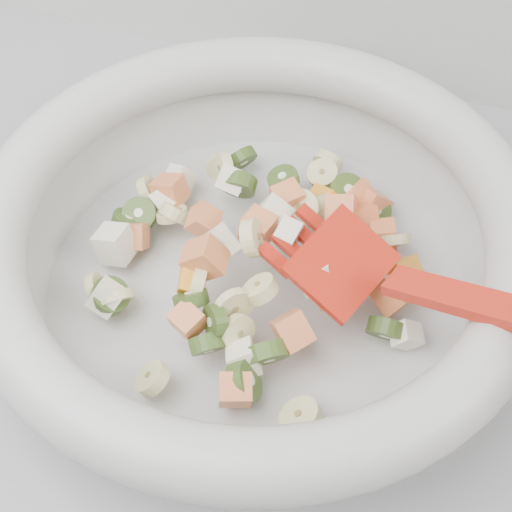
% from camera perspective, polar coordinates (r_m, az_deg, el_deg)
% --- Properties ---
extents(mixing_bowl, '(0.47, 0.38, 0.15)m').
position_cam_1_polar(mixing_bowl, '(0.53, 0.05, 0.71)').
color(mixing_bowl, '#BBBBB9').
rests_on(mixing_bowl, counter).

